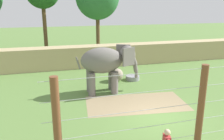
# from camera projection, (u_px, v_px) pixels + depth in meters

# --- Properties ---
(ground_plane) EXTENTS (120.00, 120.00, 0.00)m
(ground_plane) POSITION_uv_depth(u_px,v_px,m) (159.00, 117.00, 12.49)
(ground_plane) COLOR #5B7F3D
(dirt_patch) EXTENTS (6.42, 3.84, 0.01)m
(dirt_patch) POSITION_uv_depth(u_px,v_px,m) (136.00, 103.00, 14.26)
(dirt_patch) COLOR #937F5B
(dirt_patch) RESTS_ON ground
(embankment_wall) EXTENTS (36.00, 1.80, 2.04)m
(embankment_wall) POSITION_uv_depth(u_px,v_px,m) (105.00, 55.00, 23.20)
(embankment_wall) COLOR tan
(embankment_wall) RESTS_ON ground
(elephant) EXTENTS (4.33, 1.82, 3.21)m
(elephant) POSITION_uv_depth(u_px,v_px,m) (107.00, 62.00, 15.59)
(elephant) COLOR slate
(elephant) RESTS_ON ground
(enrichment_ball) EXTENTS (1.03, 1.03, 1.03)m
(enrichment_ball) POSITION_uv_depth(u_px,v_px,m) (117.00, 75.00, 18.38)
(enrichment_ball) COLOR gray
(enrichment_ball) RESTS_ON ground
(cable_fence) EXTENTS (11.83, 0.28, 3.63)m
(cable_fence) POSITION_uv_depth(u_px,v_px,m) (198.00, 109.00, 9.22)
(cable_fence) COLOR brown
(cable_fence) RESTS_ON ground
(water_tub) EXTENTS (1.10, 1.10, 0.35)m
(water_tub) POSITION_uv_depth(u_px,v_px,m) (133.00, 78.00, 18.76)
(water_tub) COLOR gray
(water_tub) RESTS_ON ground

